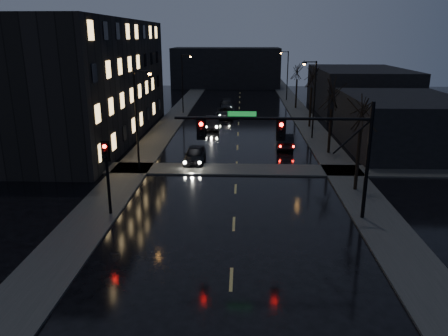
# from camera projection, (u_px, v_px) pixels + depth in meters

# --- Properties ---
(ground) EXTENTS (160.00, 160.00, 0.00)m
(ground) POSITION_uv_depth(u_px,v_px,m) (230.00, 306.00, 17.61)
(ground) COLOR black
(ground) RESTS_ON ground
(sidewalk_left) EXTENTS (3.00, 140.00, 0.12)m
(sidewalk_left) POSITION_uv_depth(u_px,v_px,m) (166.00, 127.00, 51.37)
(sidewalk_left) COLOR #2D2D2B
(sidewalk_left) RESTS_ON ground
(sidewalk_right) EXTENTS (3.00, 140.00, 0.12)m
(sidewalk_right) POSITION_uv_depth(u_px,v_px,m) (311.00, 129.00, 50.71)
(sidewalk_right) COLOR #2D2D2B
(sidewalk_right) RESTS_ON ground
(sidewalk_cross) EXTENTS (40.00, 3.00, 0.12)m
(sidewalk_cross) POSITION_uv_depth(u_px,v_px,m) (236.00, 169.00, 35.27)
(sidewalk_cross) COLOR #2D2D2B
(sidewalk_cross) RESTS_ON ground
(apartment_block) EXTENTS (12.00, 30.00, 12.00)m
(apartment_block) POSITION_uv_depth(u_px,v_px,m) (79.00, 80.00, 45.18)
(apartment_block) COLOR black
(apartment_block) RESTS_ON ground
(commercial_right_near) EXTENTS (10.00, 14.00, 5.00)m
(commercial_right_near) POSITION_uv_depth(u_px,v_px,m) (402.00, 123.00, 41.12)
(commercial_right_near) COLOR black
(commercial_right_near) RESTS_ON ground
(commercial_right_far) EXTENTS (12.00, 18.00, 6.00)m
(commercial_right_far) POSITION_uv_depth(u_px,v_px,m) (359.00, 90.00, 61.94)
(commercial_right_far) COLOR black
(commercial_right_far) RESTS_ON ground
(far_block) EXTENTS (22.00, 10.00, 8.00)m
(far_block) POSITION_uv_depth(u_px,v_px,m) (226.00, 68.00, 91.11)
(far_block) COLOR black
(far_block) RESTS_ON ground
(signal_mast) EXTENTS (11.11, 0.41, 7.00)m
(signal_mast) POSITION_uv_depth(u_px,v_px,m) (303.00, 139.00, 24.63)
(signal_mast) COLOR black
(signal_mast) RESTS_ON ground
(signal_pole_left) EXTENTS (0.35, 0.41, 4.53)m
(signal_pole_left) POSITION_uv_depth(u_px,v_px,m) (107.00, 168.00, 25.62)
(signal_pole_left) COLOR black
(signal_pole_left) RESTS_ON ground
(tree_near) EXTENTS (3.52, 3.52, 8.08)m
(tree_near) POSITION_uv_depth(u_px,v_px,m) (363.00, 102.00, 28.84)
(tree_near) COLOR black
(tree_near) RESTS_ON ground
(tree_mid_a) EXTENTS (3.30, 3.30, 7.58)m
(tree_mid_a) POSITION_uv_depth(u_px,v_px,m) (333.00, 90.00, 38.52)
(tree_mid_a) COLOR black
(tree_mid_a) RESTS_ON ground
(tree_mid_b) EXTENTS (3.74, 3.74, 8.59)m
(tree_mid_b) POSITION_uv_depth(u_px,v_px,m) (313.00, 70.00, 49.76)
(tree_mid_b) COLOR black
(tree_mid_b) RESTS_ON ground
(tree_far) EXTENTS (3.43, 3.43, 7.88)m
(tree_far) POSITION_uv_depth(u_px,v_px,m) (298.00, 67.00, 63.30)
(tree_far) COLOR black
(tree_far) RESTS_ON ground
(streetlight_l_near) EXTENTS (1.53, 0.28, 8.00)m
(streetlight_l_near) POSITION_uv_depth(u_px,v_px,m) (139.00, 112.00, 33.72)
(streetlight_l_near) COLOR black
(streetlight_l_near) RESTS_ON ground
(streetlight_l_far) EXTENTS (1.53, 0.28, 8.00)m
(streetlight_l_far) POSITION_uv_depth(u_px,v_px,m) (184.00, 79.00, 59.52)
(streetlight_l_far) COLOR black
(streetlight_l_far) RESTS_ON ground
(streetlight_r_mid) EXTENTS (1.53, 0.28, 8.00)m
(streetlight_r_mid) POSITION_uv_depth(u_px,v_px,m) (312.00, 93.00, 44.59)
(streetlight_r_mid) COLOR black
(streetlight_r_mid) RESTS_ON ground
(streetlight_r_far) EXTENTS (1.53, 0.28, 8.00)m
(streetlight_r_far) POSITION_uv_depth(u_px,v_px,m) (286.00, 72.00, 71.35)
(streetlight_r_far) COLOR black
(streetlight_r_far) RESTS_ON ground
(oncoming_car_a) EXTENTS (1.71, 4.22, 1.44)m
(oncoming_car_a) POSITION_uv_depth(u_px,v_px,m) (195.00, 155.00, 37.17)
(oncoming_car_a) COLOR black
(oncoming_car_a) RESTS_ON ground
(oncoming_car_b) EXTENTS (1.79, 4.56, 1.48)m
(oncoming_car_b) POSITION_uv_depth(u_px,v_px,m) (213.00, 122.00, 50.77)
(oncoming_car_b) COLOR black
(oncoming_car_b) RESTS_ON ground
(oncoming_car_c) EXTENTS (2.44, 5.12, 1.41)m
(oncoming_car_c) POSITION_uv_depth(u_px,v_px,m) (225.00, 112.00, 57.70)
(oncoming_car_c) COLOR black
(oncoming_car_c) RESTS_ON ground
(oncoming_car_d) EXTENTS (2.40, 4.84, 1.35)m
(oncoming_car_d) POSITION_uv_depth(u_px,v_px,m) (227.00, 105.00, 64.06)
(oncoming_car_d) COLOR black
(oncoming_car_d) RESTS_ON ground
(lead_car) EXTENTS (1.76, 4.50, 1.46)m
(lead_car) POSITION_uv_depth(u_px,v_px,m) (285.00, 141.00, 42.05)
(lead_car) COLOR black
(lead_car) RESTS_ON ground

